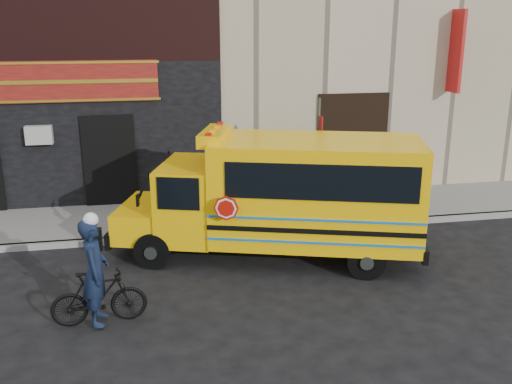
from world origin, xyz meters
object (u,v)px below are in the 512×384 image
at_px(school_bus, 286,194).
at_px(sign_pole, 318,160).
at_px(bicycle, 99,297).
at_px(cyclist, 95,274).

height_order(school_bus, sign_pole, sign_pole).
bearing_deg(sign_pole, bicycle, -142.83).
bearing_deg(sign_pole, cyclist, -142.62).
distance_m(sign_pole, cyclist, 6.59).
height_order(school_bus, cyclist, school_bus).
relative_size(sign_pole, cyclist, 1.75).
relative_size(school_bus, bicycle, 4.32).
distance_m(sign_pole, bicycle, 6.62).
bearing_deg(cyclist, school_bus, -58.42).
distance_m(bicycle, cyclist, 0.47).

